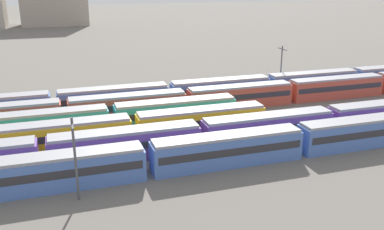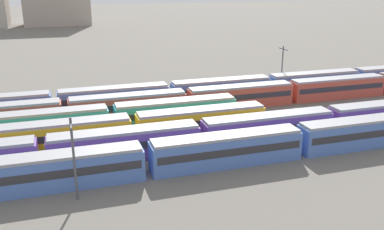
{
  "view_description": "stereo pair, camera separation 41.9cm",
  "coord_description": "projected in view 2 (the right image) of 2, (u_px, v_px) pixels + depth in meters",
  "views": [
    {
      "loc": [
        11.65,
        -41.85,
        20.87
      ],
      "look_at": [
        29.34,
        13.0,
        2.04
      ],
      "focal_mm": 39.59,
      "sensor_mm": 36.0,
      "label": 1
    },
    {
      "loc": [
        12.05,
        -41.98,
        20.87
      ],
      "look_at": [
        29.34,
        13.0,
        2.04
      ],
      "focal_mm": 39.59,
      "sensor_mm": 36.0,
      "label": 2
    }
  ],
  "objects": [
    {
      "name": "train_track_2",
      "position": [
        59.0,
        136.0,
        53.08
      ],
      "size": [
        55.8,
        3.06,
        3.75
      ],
      "color": "yellow",
      "rests_on": "ground_plane"
    },
    {
      "name": "train_track_0",
      "position": [
        227.0,
        149.0,
        48.93
      ],
      "size": [
        93.6,
        3.06,
        3.75
      ],
      "color": "#4C70BC",
      "rests_on": "ground_plane"
    },
    {
      "name": "train_track_4",
      "position": [
        291.0,
        92.0,
        73.59
      ],
      "size": [
        112.5,
        3.06,
        3.75
      ],
      "color": "#BC4C38",
      "rests_on": "ground_plane"
    },
    {
      "name": "catenary_pole_2",
      "position": [
        74.0,
        155.0,
        40.28
      ],
      "size": [
        0.24,
        3.2,
        8.51
      ],
      "color": "#4C4C51",
      "rests_on": "ground_plane"
    },
    {
      "name": "train_track_1",
      "position": [
        329.0,
        121.0,
        58.6
      ],
      "size": [
        112.5,
        3.06,
        3.75
      ],
      "color": "#6B429E",
      "rests_on": "ground_plane"
    },
    {
      "name": "train_track_3",
      "position": [
        41.0,
        124.0,
        57.16
      ],
      "size": [
        55.8,
        3.06,
        3.75
      ],
      "color": "teal",
      "rests_on": "ground_plane"
    },
    {
      "name": "train_track_5",
      "position": [
        221.0,
        89.0,
        75.18
      ],
      "size": [
        93.6,
        3.06,
        3.75
      ],
      "color": "#4C70BC",
      "rests_on": "ground_plane"
    },
    {
      "name": "catenary_pole_1",
      "position": [
        282.0,
        65.0,
        80.81
      ],
      "size": [
        0.24,
        3.2,
        8.54
      ],
      "color": "#4C4C51",
      "rests_on": "ground_plane"
    }
  ]
}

